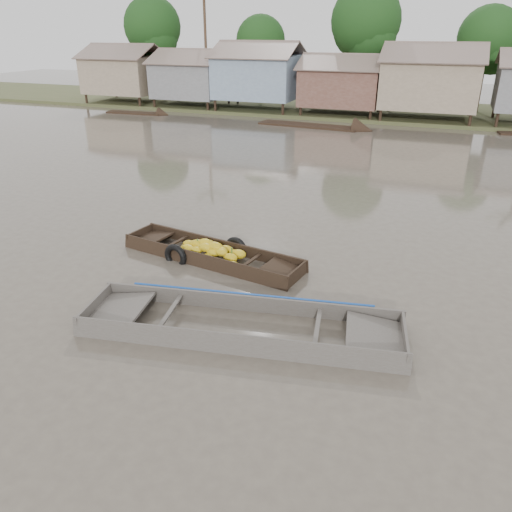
% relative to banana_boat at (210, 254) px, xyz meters
% --- Properties ---
extents(ground, '(120.00, 120.00, 0.00)m').
position_rel_banana_boat_xyz_m(ground, '(1.95, -2.39, -0.16)').
color(ground, '#50473D').
rests_on(ground, ground).
extents(riverbank, '(120.00, 12.47, 10.22)m').
position_rel_banana_boat_xyz_m(riverbank, '(4.98, 29.47, 2.91)').
color(riverbank, '#384723').
rests_on(riverbank, ground).
extents(banana_boat, '(5.87, 2.34, 0.81)m').
position_rel_banana_boat_xyz_m(banana_boat, '(0.00, 0.00, 0.00)').
color(banana_boat, black).
rests_on(banana_boat, ground).
extents(viewer_boat, '(7.49, 3.10, 0.59)m').
position_rel_banana_boat_xyz_m(viewer_boat, '(2.36, -3.25, -0.11)').
color(viewer_boat, '#433E39').
rests_on(viewer_boat, ground).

